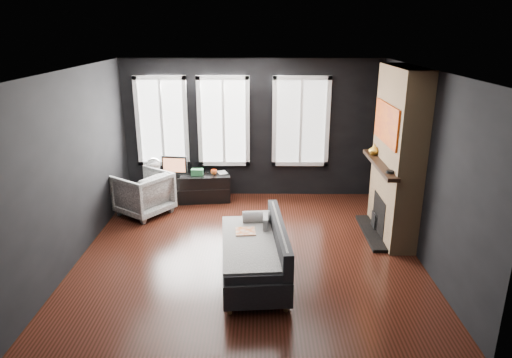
{
  "coord_description": "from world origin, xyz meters",
  "views": [
    {
      "loc": [
        0.16,
        -6.27,
        3.24
      ],
      "look_at": [
        0.1,
        0.3,
        1.05
      ],
      "focal_mm": 32.0,
      "sensor_mm": 36.0,
      "label": 1
    }
  ],
  "objects_px": {
    "monitor": "(175,165)",
    "mug": "(214,171)",
    "mantel_vase": "(374,150)",
    "sofa": "(253,251)",
    "media_console": "(190,188)",
    "armchair": "(143,191)",
    "book": "(218,168)"
  },
  "relations": [
    {
      "from": "monitor",
      "to": "mug",
      "type": "relative_size",
      "value": 4.03
    },
    {
      "from": "mug",
      "to": "mantel_vase",
      "type": "xyz_separation_m",
      "value": [
        2.78,
        -1.1,
        0.73
      ]
    },
    {
      "from": "sofa",
      "to": "media_console",
      "type": "bearing_deg",
      "value": 109.2
    },
    {
      "from": "media_console",
      "to": "armchair",
      "type": "bearing_deg",
      "value": -145.31
    },
    {
      "from": "armchair",
      "to": "monitor",
      "type": "xyz_separation_m",
      "value": [
        0.48,
        0.6,
        0.32
      ]
    },
    {
      "from": "armchair",
      "to": "monitor",
      "type": "height_order",
      "value": "monitor"
    },
    {
      "from": "mantel_vase",
      "to": "book",
      "type": "bearing_deg",
      "value": 156.96
    },
    {
      "from": "book",
      "to": "mantel_vase",
      "type": "height_order",
      "value": "mantel_vase"
    },
    {
      "from": "monitor",
      "to": "book",
      "type": "height_order",
      "value": "monitor"
    },
    {
      "from": "media_console",
      "to": "monitor",
      "type": "xyz_separation_m",
      "value": [
        -0.27,
        -0.06,
        0.49
      ]
    },
    {
      "from": "monitor",
      "to": "book",
      "type": "bearing_deg",
      "value": 18.89
    },
    {
      "from": "sofa",
      "to": "monitor",
      "type": "distance_m",
      "value": 3.24
    },
    {
      "from": "book",
      "to": "mantel_vase",
      "type": "distance_m",
      "value": 3.02
    },
    {
      "from": "sofa",
      "to": "monitor",
      "type": "xyz_separation_m",
      "value": [
        -1.54,
        2.82,
        0.36
      ]
    },
    {
      "from": "sofa",
      "to": "monitor",
      "type": "bearing_deg",
      "value": 114.05
    },
    {
      "from": "monitor",
      "to": "mantel_vase",
      "type": "height_order",
      "value": "mantel_vase"
    },
    {
      "from": "book",
      "to": "mug",
      "type": "bearing_deg",
      "value": -142.53
    },
    {
      "from": "sofa",
      "to": "armchair",
      "type": "xyz_separation_m",
      "value": [
        -2.02,
        2.22,
        0.04
      ]
    },
    {
      "from": "monitor",
      "to": "mug",
      "type": "height_order",
      "value": "monitor"
    },
    {
      "from": "media_console",
      "to": "mantel_vase",
      "type": "height_order",
      "value": "mantel_vase"
    },
    {
      "from": "sofa",
      "to": "armchair",
      "type": "height_order",
      "value": "armchair"
    },
    {
      "from": "armchair",
      "to": "mug",
      "type": "relative_size",
      "value": 6.95
    },
    {
      "from": "media_console",
      "to": "book",
      "type": "bearing_deg",
      "value": 4.02
    },
    {
      "from": "monitor",
      "to": "media_console",
      "type": "bearing_deg",
      "value": 20.15
    },
    {
      "from": "sofa",
      "to": "book",
      "type": "bearing_deg",
      "value": 99.18
    },
    {
      "from": "mug",
      "to": "mantel_vase",
      "type": "bearing_deg",
      "value": -21.49
    },
    {
      "from": "monitor",
      "to": "mug",
      "type": "bearing_deg",
      "value": 15.74
    },
    {
      "from": "mug",
      "to": "mantel_vase",
      "type": "distance_m",
      "value": 3.08
    },
    {
      "from": "book",
      "to": "media_console",
      "type": "bearing_deg",
      "value": -169.21
    },
    {
      "from": "monitor",
      "to": "book",
      "type": "xyz_separation_m",
      "value": [
        0.81,
        0.16,
        -0.11
      ]
    },
    {
      "from": "book",
      "to": "armchair",
      "type": "bearing_deg",
      "value": -149.3
    },
    {
      "from": "sofa",
      "to": "book",
      "type": "xyz_separation_m",
      "value": [
        -0.74,
        2.98,
        0.25
      ]
    }
  ]
}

